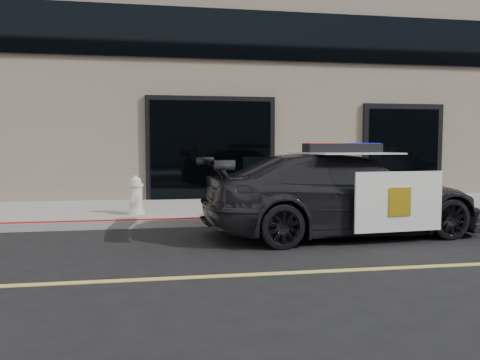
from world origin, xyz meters
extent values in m
plane|color=black|center=(0.00, 0.00, 0.00)|extent=(120.00, 120.00, 0.00)
cube|color=gray|center=(0.00, 5.25, 0.07)|extent=(60.00, 3.50, 0.15)
cube|color=#756856|center=(0.00, 10.50, 6.00)|extent=(60.00, 7.00, 12.00)
imported|color=black|center=(0.83, 2.29, 0.72)|extent=(2.81, 5.27, 1.44)
cube|color=white|center=(1.39, 1.30, 0.69)|extent=(1.53, 0.16, 0.96)
cube|color=white|center=(1.22, 3.35, 0.69)|extent=(1.53, 0.16, 0.96)
cube|color=white|center=(0.83, 2.29, 1.45)|extent=(1.57, 1.83, 0.02)
cube|color=gold|center=(1.39, 1.27, 0.69)|extent=(0.38, 0.04, 0.45)
cube|color=black|center=(0.83, 2.29, 1.53)|extent=(1.40, 0.47, 0.17)
cube|color=red|center=(0.41, 2.25, 1.54)|extent=(0.50, 0.35, 0.16)
cube|color=#0C19CC|center=(1.25, 2.32, 1.54)|extent=(0.50, 0.35, 0.16)
cylinder|color=silver|center=(-2.85, 4.38, 0.19)|extent=(0.36, 0.36, 0.08)
cylinder|color=silver|center=(-2.85, 4.38, 0.48)|extent=(0.26, 0.26, 0.50)
cylinder|color=silver|center=(-2.85, 4.38, 0.76)|extent=(0.31, 0.31, 0.06)
sphere|color=silver|center=(-2.85, 4.38, 0.82)|extent=(0.23, 0.23, 0.23)
cylinder|color=silver|center=(-2.85, 4.38, 0.92)|extent=(0.07, 0.07, 0.07)
cylinder|color=silver|center=(-2.85, 4.56, 0.55)|extent=(0.13, 0.12, 0.13)
cylinder|color=silver|center=(-2.85, 4.21, 0.55)|extent=(0.13, 0.12, 0.13)
cylinder|color=silver|center=(-2.85, 4.18, 0.48)|extent=(0.17, 0.14, 0.17)
camera|label=1|loc=(-2.29, -5.52, 1.59)|focal=35.00mm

